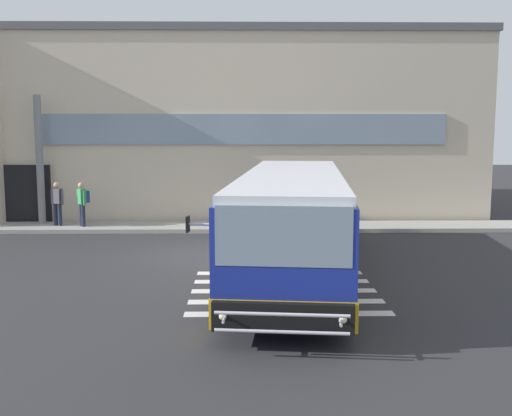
# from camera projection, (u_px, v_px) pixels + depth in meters

# --- Properties ---
(ground_plane) EXTENTS (80.00, 90.00, 0.02)m
(ground_plane) POSITION_uv_depth(u_px,v_px,m) (210.00, 255.00, 18.59)
(ground_plane) COLOR #2B2B2D
(ground_plane) RESTS_ON ground
(bay_paint_stripes) EXTENTS (4.40, 3.96, 0.01)m
(bay_paint_stripes) POSITION_uv_depth(u_px,v_px,m) (284.00, 291.00, 14.46)
(bay_paint_stripes) COLOR silver
(bay_paint_stripes) RESTS_ON ground
(terminal_building) EXTENTS (23.93, 13.80, 7.92)m
(terminal_building) POSITION_uv_depth(u_px,v_px,m) (209.00, 126.00, 29.59)
(terminal_building) COLOR beige
(terminal_building) RESTS_ON ground
(boarding_curb) EXTENTS (26.13, 2.00, 0.15)m
(boarding_curb) POSITION_uv_depth(u_px,v_px,m) (217.00, 227.00, 23.34)
(boarding_curb) COLOR #9E9B93
(boarding_curb) RESTS_ON ground
(entry_support_column) EXTENTS (0.28, 0.28, 4.96)m
(entry_support_column) POSITION_uv_depth(u_px,v_px,m) (40.00, 160.00, 23.47)
(entry_support_column) COLOR slate
(entry_support_column) RESTS_ON boarding_curb
(bus_main_foreground) EXTENTS (4.20, 12.12, 2.70)m
(bus_main_foreground) POSITION_uv_depth(u_px,v_px,m) (293.00, 224.00, 16.02)
(bus_main_foreground) COLOR navy
(bus_main_foreground) RESTS_ON ground
(passenger_near_column) EXTENTS (0.54, 0.36, 1.68)m
(passenger_near_column) POSITION_uv_depth(u_px,v_px,m) (57.00, 201.00, 23.08)
(passenger_near_column) COLOR #1E2338
(passenger_near_column) RESTS_ON boarding_curb
(passenger_by_doorway) EXTENTS (0.50, 0.52, 1.68)m
(passenger_by_doorway) POSITION_uv_depth(u_px,v_px,m) (83.00, 201.00, 22.95)
(passenger_by_doorway) COLOR #1E2338
(passenger_by_doorway) RESTS_ON boarding_curb
(safety_bollard_yellow) EXTENTS (0.18, 0.18, 0.90)m
(safety_bollard_yellow) POSITION_uv_depth(u_px,v_px,m) (318.00, 222.00, 22.17)
(safety_bollard_yellow) COLOR yellow
(safety_bollard_yellow) RESTS_ON ground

